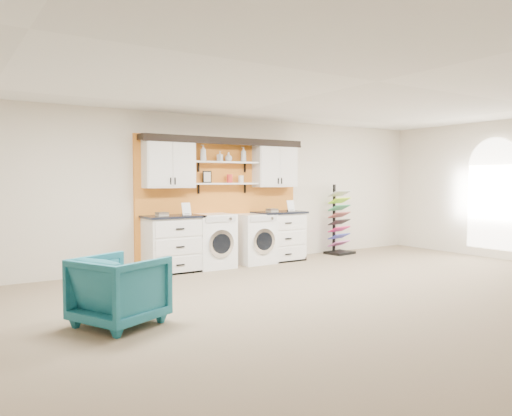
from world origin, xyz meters
TOP-DOWN VIEW (x-y plane):
  - floor at (0.00, 0.00)m, footprint 10.00×10.00m
  - ceiling at (0.00, 0.00)m, footprint 10.00×10.00m
  - wall_back at (0.00, 4.00)m, footprint 10.00×0.00m
  - accent_panel at (0.00, 3.96)m, footprint 3.40×0.07m
  - upper_cabinet_left at (-1.13, 3.79)m, footprint 0.90×0.35m
  - upper_cabinet_right at (1.13, 3.79)m, footprint 0.90×0.35m
  - shelf_lower at (0.00, 3.80)m, footprint 1.32×0.28m
  - shelf_upper at (0.00, 3.80)m, footprint 1.32×0.28m
  - crown_molding at (0.00, 3.81)m, footprint 3.30×0.41m
  - window_arched at (4.94, 1.50)m, footprint 0.06×1.10m
  - picture_frame at (-0.35, 3.85)m, footprint 0.18×0.02m
  - canister_red at (0.10, 3.80)m, footprint 0.11×0.11m
  - canister_cream at (0.35, 3.80)m, footprint 0.10×0.10m
  - base_cabinet_left at (-1.13, 3.64)m, footprint 1.01×0.66m
  - base_cabinet_right at (1.13, 3.64)m, footprint 1.00×0.66m
  - washer at (-0.36, 3.64)m, footprint 0.70×0.71m
  - dryer at (0.55, 3.64)m, footprint 0.68×0.71m
  - sample_rack at (2.75, 3.67)m, footprint 0.60×0.52m
  - armchair at (-2.90, 1.01)m, footprint 1.12×1.11m
  - soap_bottle_a at (-0.45, 3.80)m, footprint 0.12×0.12m
  - soap_bottle_b at (-0.11, 3.80)m, footprint 0.12×0.12m
  - soap_bottle_c at (0.08, 3.80)m, footprint 0.15×0.15m
  - soap_bottle_d at (0.41, 3.80)m, footprint 0.12×0.12m

SIDE VIEW (x-z plane):
  - floor at x=0.00m, z-range 0.00..0.00m
  - armchair at x=-2.90m, z-range 0.00..0.77m
  - dryer at x=0.55m, z-range 0.00..0.95m
  - base_cabinet_right at x=1.13m, z-range 0.00..0.98m
  - washer at x=-0.36m, z-range 0.00..0.98m
  - base_cabinet_left at x=-1.13m, z-range 0.00..0.99m
  - sample_rack at x=2.75m, z-range -0.26..1.24m
  - accent_panel at x=0.00m, z-range 0.00..2.40m
  - window_arched at x=4.94m, z-range 0.26..2.51m
  - wall_back at x=0.00m, z-range -3.60..6.40m
  - shelf_lower at x=0.00m, z-range 1.52..1.54m
  - canister_cream at x=0.35m, z-range 1.54..1.69m
  - canister_red at x=0.10m, z-range 1.54..1.71m
  - picture_frame at x=-0.35m, z-range 1.54..1.77m
  - upper_cabinet_left at x=-1.13m, z-range 1.46..2.30m
  - upper_cabinet_right at x=1.13m, z-range 1.46..2.30m
  - shelf_upper at x=0.00m, z-range 1.92..1.94m
  - soap_bottle_c at x=0.08m, z-range 1.95..2.12m
  - soap_bottle_b at x=-0.11m, z-range 1.94..2.13m
  - soap_bottle_d at x=0.41m, z-range 1.95..2.23m
  - soap_bottle_a at x=-0.45m, z-range 1.94..2.24m
  - crown_molding at x=0.00m, z-range 2.26..2.39m
  - ceiling at x=0.00m, z-range 2.80..2.80m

